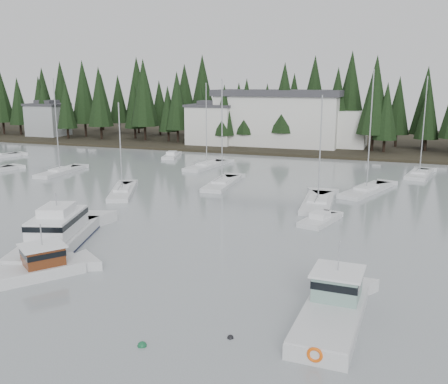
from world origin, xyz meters
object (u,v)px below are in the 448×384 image
(harbor_inn, at_px, (288,119))
(lobster_boat_teal, at_px, (333,312))
(sailboat_0, at_px, (318,204))
(house_west, at_px, (212,124))
(sailboat_1, at_px, (60,173))
(house_far_west, at_px, (48,119))
(sailboat_7, at_px, (222,185))
(sailboat_6, at_px, (122,193))
(sailboat_3, at_px, (419,175))
(sailboat_8, at_px, (207,167))
(lobster_boat_brown, at_px, (24,271))
(runabout_3, at_px, (172,156))
(cabin_cruiser_center, at_px, (57,237))
(runabout_1, at_px, (320,221))
(sailboat_9, at_px, (366,191))

(harbor_inn, distance_m, lobster_boat_teal, 74.79)
(harbor_inn, bearing_deg, sailboat_0, -73.43)
(house_west, xyz_separation_m, sailboat_1, (-9.73, -36.04, -4.57))
(house_far_west, distance_m, sailboat_7, 68.91)
(sailboat_0, relative_size, sailboat_6, 1.09)
(house_far_west, xyz_separation_m, sailboat_3, (81.32, -22.65, -4.32))
(sailboat_3, height_order, sailboat_7, sailboat_3)
(sailboat_8, bearing_deg, lobster_boat_brown, -166.06)
(house_far_west, distance_m, harbor_inn, 57.07)
(runabout_3, bearing_deg, sailboat_6, -179.27)
(lobster_boat_teal, distance_m, sailboat_1, 54.51)
(house_west, height_order, lobster_boat_teal, house_west)
(lobster_boat_brown, relative_size, sailboat_7, 0.60)
(house_west, height_order, harbor_inn, harbor_inn)
(sailboat_0, bearing_deg, sailboat_6, 91.83)
(cabin_cruiser_center, xyz_separation_m, runabout_3, (-12.35, 47.00, -0.64))
(sailboat_3, bearing_deg, runabout_3, 94.31)
(runabout_1, height_order, runabout_3, same)
(house_far_west, relative_size, runabout_3, 1.23)
(house_far_west, relative_size, sailboat_9, 0.57)
(house_far_west, height_order, cabin_cruiser_center, house_far_west)
(lobster_boat_teal, distance_m, sailboat_6, 37.08)
(cabin_cruiser_center, bearing_deg, lobster_boat_brown, -178.33)
(sailboat_9, xyz_separation_m, runabout_3, (-34.34, 17.57, 0.05))
(house_west, height_order, runabout_1, house_west)
(sailboat_3, bearing_deg, sailboat_6, 135.82)
(lobster_boat_teal, relative_size, runabout_3, 1.30)
(sailboat_8, height_order, sailboat_9, sailboat_9)
(harbor_inn, height_order, runabout_1, harbor_inn)
(sailboat_0, distance_m, sailboat_9, 9.42)
(lobster_boat_brown, xyz_separation_m, sailboat_1, (-22.95, 33.56, -0.39))
(sailboat_1, relative_size, sailboat_3, 0.98)
(sailboat_1, height_order, runabout_1, sailboat_1)
(harbor_inn, height_order, sailboat_3, sailboat_3)
(lobster_boat_teal, bearing_deg, sailboat_7, 31.27)
(sailboat_9, height_order, runabout_1, sailboat_9)
(sailboat_9, distance_m, runabout_3, 38.57)
(house_west, height_order, house_far_west, house_west)
(runabout_1, bearing_deg, sailboat_9, 3.37)
(cabin_cruiser_center, relative_size, sailboat_8, 0.94)
(sailboat_8, height_order, runabout_1, sailboat_8)
(sailboat_7, bearing_deg, lobster_boat_teal, -154.24)
(sailboat_7, height_order, sailboat_8, sailboat_7)
(harbor_inn, relative_size, runabout_1, 5.09)
(lobster_boat_brown, distance_m, runabout_1, 26.35)
(cabin_cruiser_center, relative_size, sailboat_0, 1.03)
(sailboat_1, distance_m, sailboat_9, 42.85)
(sailboat_7, height_order, runabout_3, sailboat_7)
(lobster_boat_teal, bearing_deg, sailboat_9, 3.09)
(sailboat_7, bearing_deg, harbor_inn, -3.19)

